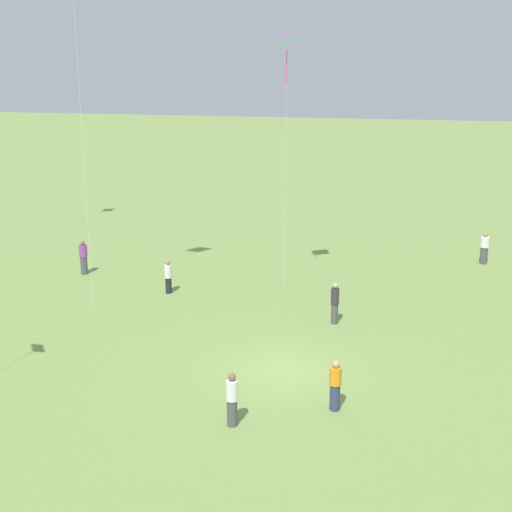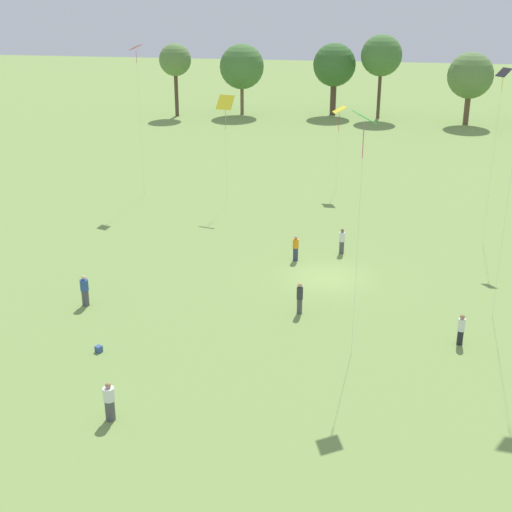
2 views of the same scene
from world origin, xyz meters
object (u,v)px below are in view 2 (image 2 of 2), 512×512
Objects in this scene: person_5 at (109,402)px; person_6 at (296,248)px; person_0 at (300,298)px; kite_5 at (136,54)px; person_2 at (461,329)px; picnic_bag_0 at (99,349)px; kite_6 at (225,105)px; person_4 at (85,291)px; kite_1 at (364,128)px; kite_3 at (339,112)px; kite_4 at (503,82)px; person_3 at (342,241)px.

person_6 is (5.38, 18.82, -0.02)m from person_5.
person_0 is at bearing -4.55° from person_6.
kite_5 is (-8.56, 30.74, 10.59)m from person_5.
picnic_bag_0 is at bearing 111.35° from person_2.
person_6 is at bearing 0.22° from kite_6.
person_0 is at bearing 84.57° from person_2.
person_4 is 23.34m from kite_5.
kite_1 is at bearing 6.68° from person_6.
kite_5 is (-3.31, 20.55, 10.56)m from person_4.
picnic_bag_0 is at bearing -43.44° from person_6.
person_2 is 0.23× the size of kite_3.
kite_5 is 31.66× the size of picnic_bag_0.
kite_4 is at bearing -158.79° from person_0.
kite_1 reaches higher than picnic_bag_0.
picnic_bag_0 is (2.65, -4.88, -0.72)m from person_4.
person_5 is 0.14× the size of kite_5.
kite_5 reaches higher than person_0.
kite_3 is 16.06m from kite_4.
person_6 is 0.14× the size of kite_1.
kite_3 reaches higher than person_2.
kite_3 is at bearing 25.64° from person_2.
kite_1 reaches higher than person_4.
picnic_bag_0 is (-10.80, -15.27, -0.69)m from person_3.
kite_1 is at bearing 99.25° from person_0.
person_0 is at bearing 19.62° from person_4.
kite_4 is 30.36× the size of picnic_bag_0.
kite_3 reaches higher than person_0.
kite_4 is (11.11, 12.99, 9.90)m from person_0.
kite_5 is at bearing -95.02° from kite_4.
person_5 is (-14.70, -9.04, 0.03)m from person_2.
person_2 is at bearing 29.60° from person_5.
person_5 is 0.20× the size of kite_6.
person_2 is at bearing -146.36° from person_3.
person_4 is 11.46m from person_5.
person_2 is 0.91× the size of person_4.
person_6 is (-1.12, 7.64, -0.08)m from person_0.
kite_3 reaches higher than picnic_bag_0.
person_3 is at bearing 38.49° from person_2.
person_3 is at bearing 66.24° from person_5.
kite_1 reaches higher than person_5.
person_0 is 21.12m from kite_6.
kite_4 reaches higher than kite_1.
kite_6 reaches higher than person_6.
person_0 is at bearing 57.80° from person_5.
person_6 is 0.19× the size of kite_6.
kite_1 is 0.96× the size of kite_5.
kite_3 is at bearing -127.27° from kite_4.
kite_6 reaches higher than picnic_bag_0.
kite_1 is (14.72, -2.89, 10.04)m from person_4.
person_3 is 4.43× the size of picnic_bag_0.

